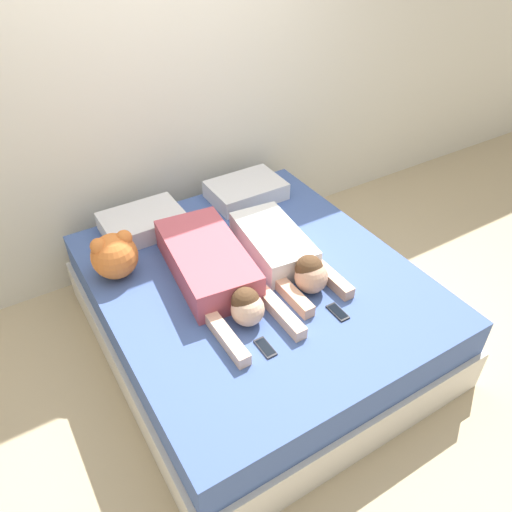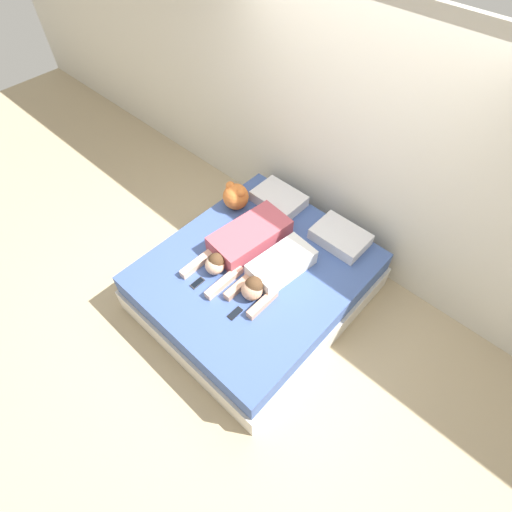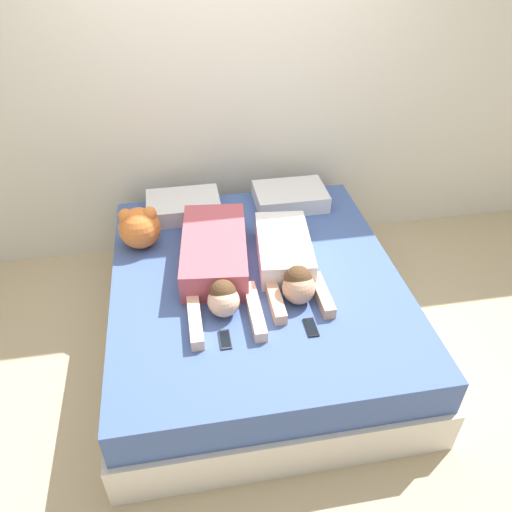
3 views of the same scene
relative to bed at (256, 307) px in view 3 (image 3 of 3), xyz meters
The scene contains 10 objects.
ground_plane 0.26m from the bed, ahead, with size 12.00×12.00×0.00m, color tan.
wall_back 1.58m from the bed, 90.00° to the left, with size 12.00×0.06×2.60m.
bed is the anchor object (origin of this frame).
pillow_head_left 0.95m from the bed, 116.76° to the left, with size 0.53×0.37×0.13m.
pillow_head_right 0.95m from the bed, 63.24° to the left, with size 0.53×0.37×0.13m.
person_left 0.45m from the bed, 160.90° to the left, with size 0.48×1.15×0.21m.
person_right 0.41m from the bed, ahead, with size 0.40×0.92×0.22m.
cell_phone_left 0.64m from the bed, 116.76° to the right, with size 0.06×0.14×0.01m.
cell_phone_right 0.62m from the bed, 66.48° to the right, with size 0.06×0.14×0.01m.
plush_toy 0.93m from the bed, 147.52° to the left, with size 0.28×0.28×0.29m.
Camera 3 is at (-0.41, -2.37, 2.53)m, focal length 35.00 mm.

